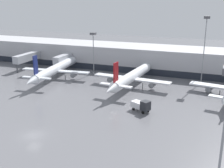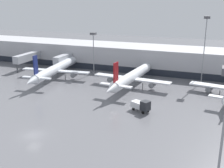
# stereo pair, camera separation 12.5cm
# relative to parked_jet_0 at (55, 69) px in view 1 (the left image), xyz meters

# --- Properties ---
(ground_plane) EXTENTS (320.00, 320.00, 0.00)m
(ground_plane) POSITION_rel_parked_jet_0_xyz_m (18.73, -38.41, -3.22)
(ground_plane) COLOR slate
(terminal_building) EXTENTS (160.00, 30.34, 9.00)m
(terminal_building) POSITION_rel_parked_jet_0_xyz_m (18.50, 23.47, 1.27)
(terminal_building) COLOR #B2B2B7
(terminal_building) RESTS_ON ground_plane
(parked_jet_0) EXTENTS (24.40, 37.02, 10.35)m
(parked_jet_0) POSITION_rel_parked_jet_0_xyz_m (0.00, 0.00, 0.00)
(parked_jet_0) COLOR silver
(parked_jet_0) RESTS_ON ground_plane
(parked_jet_3) EXTENTS (24.81, 34.01, 10.07)m
(parked_jet_3) POSITION_rel_parked_jet_0_xyz_m (27.41, -0.46, 0.07)
(parked_jet_3) COLOR silver
(parked_jet_3) RESTS_ON ground_plane
(service_truck_1) EXTENTS (5.30, 4.00, 2.97)m
(service_truck_1) POSITION_rel_parked_jet_0_xyz_m (35.54, -18.33, -1.63)
(service_truck_1) COLOR silver
(service_truck_1) RESTS_ON ground_plane
(apron_light_mast_0) EXTENTS (1.80, 1.80, 21.30)m
(apron_light_mast_0) POSITION_rel_parked_jet_0_xyz_m (47.30, 12.34, 13.25)
(apron_light_mast_0) COLOR gray
(apron_light_mast_0) RESTS_ON ground_plane
(apron_light_mast_3) EXTENTS (1.80, 1.80, 15.02)m
(apron_light_mast_3) POSITION_rel_parked_jet_0_xyz_m (9.78, 10.24, 8.92)
(apron_light_mast_3) COLOR gray
(apron_light_mast_3) RESTS_ON ground_plane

